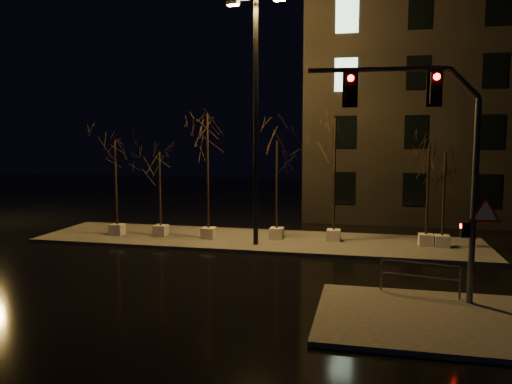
# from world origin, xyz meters

# --- Properties ---
(ground) EXTENTS (90.00, 90.00, 0.00)m
(ground) POSITION_xyz_m (0.00, 0.00, 0.00)
(ground) COLOR black
(ground) RESTS_ON ground
(median) EXTENTS (22.00, 5.00, 0.15)m
(median) POSITION_xyz_m (0.00, 6.00, 0.07)
(median) COLOR #44413C
(median) RESTS_ON ground
(sidewalk_corner) EXTENTS (7.00, 5.00, 0.15)m
(sidewalk_corner) POSITION_xyz_m (7.50, -3.50, 0.07)
(sidewalk_corner) COLOR #44413C
(sidewalk_corner) RESTS_ON ground
(building) EXTENTS (25.00, 12.00, 15.00)m
(building) POSITION_xyz_m (14.00, 18.00, 7.50)
(building) COLOR black
(building) RESTS_ON ground
(tree_0) EXTENTS (1.80, 1.80, 5.04)m
(tree_0) POSITION_xyz_m (-7.29, 5.48, 3.98)
(tree_0) COLOR silver
(tree_0) RESTS_ON median
(tree_1) EXTENTS (1.80, 1.80, 4.42)m
(tree_1) POSITION_xyz_m (-4.96, 5.71, 3.51)
(tree_1) COLOR silver
(tree_1) RESTS_ON median
(tree_2) EXTENTS (1.80, 1.80, 6.38)m
(tree_2) POSITION_xyz_m (-2.35, 5.58, 4.99)
(tree_2) COLOR silver
(tree_2) RESTS_ON median
(tree_3) EXTENTS (1.80, 1.80, 5.01)m
(tree_3) POSITION_xyz_m (0.99, 6.28, 3.95)
(tree_3) COLOR silver
(tree_3) RESTS_ON median
(tree_4) EXTENTS (1.80, 1.80, 6.11)m
(tree_4) POSITION_xyz_m (3.80, 6.43, 4.78)
(tree_4) COLOR silver
(tree_4) RESTS_ON median
(tree_5) EXTENTS (1.80, 1.80, 4.81)m
(tree_5) POSITION_xyz_m (8.09, 6.20, 3.80)
(tree_5) COLOR silver
(tree_5) RESTS_ON median
(tree_6) EXTENTS (1.80, 1.80, 4.50)m
(tree_6) POSITION_xyz_m (8.79, 6.11, 3.57)
(tree_6) COLOR silver
(tree_6) RESTS_ON median
(traffic_signal_mast) EXTENTS (5.83, 0.55, 7.13)m
(traffic_signal_mast) POSITION_xyz_m (7.34, -2.10, 4.83)
(traffic_signal_mast) COLOR #53555A
(traffic_signal_mast) RESTS_ON sidewalk_corner
(streetlight_main) EXTENTS (2.83, 0.75, 11.33)m
(streetlight_main) POSITION_xyz_m (0.26, 4.76, 6.69)
(streetlight_main) COLOR black
(streetlight_main) RESTS_ON median
(guard_rail_a) EXTENTS (2.42, 0.51, 1.06)m
(guard_rail_a) POSITION_xyz_m (7.07, -1.50, 0.84)
(guard_rail_a) COLOR #53555A
(guard_rail_a) RESTS_ON sidewalk_corner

